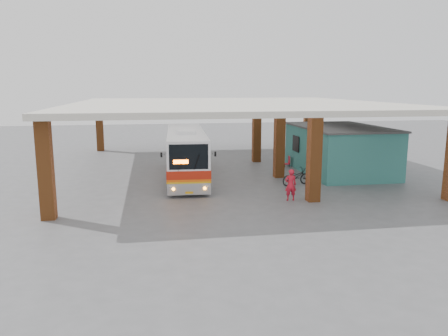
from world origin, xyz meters
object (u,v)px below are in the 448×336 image
red_chair (288,162)px  motorcycle (296,177)px  pedestrian (291,185)px  coach_bus (186,153)px

red_chair → motorcycle: bearing=-99.4°
pedestrian → motorcycle: bearing=-109.2°
red_chair → pedestrian: bearing=-103.2°
coach_bus → motorcycle: size_ratio=5.78×
motorcycle → pedestrian: bearing=138.7°
coach_bus → motorcycle: 7.09m
motorcycle → pedestrian: size_ratio=1.17×
pedestrian → red_chair: bearing=-103.1°
motorcycle → red_chair: motorcycle is taller
red_chair → coach_bus: bearing=-158.1°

